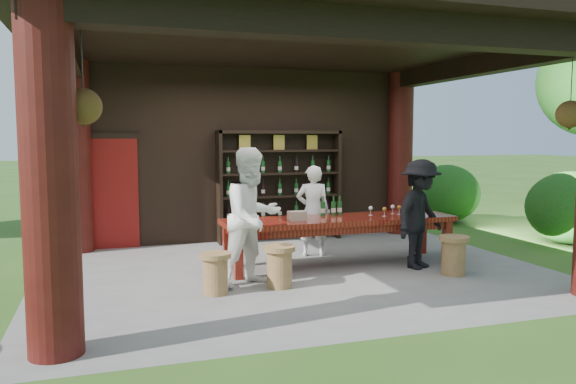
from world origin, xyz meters
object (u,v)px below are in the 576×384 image
object	(u,v)px
stool_near_left	(279,265)
stool_far_left	(215,272)
stool_near_right	(454,254)
host	(313,211)
guest_man	(420,214)
wine_shelf	(280,186)
napkin_basket	(297,216)
tasting_table	(340,225)
guest_woman	(253,217)

from	to	relation	value
stool_near_left	stool_far_left	bearing A→B (deg)	-176.12
stool_near_right	host	world-z (taller)	host
guest_man	wine_shelf	bearing A→B (deg)	87.30
napkin_basket	tasting_table	bearing A→B (deg)	7.66
stool_far_left	guest_man	xyz separation A→B (m)	(3.24, 0.46, 0.55)
host	guest_man	xyz separation A→B (m)	(1.23, -1.36, 0.07)
host	wine_shelf	bearing A→B (deg)	-70.41
stool_near_left	guest_woman	size ratio (longest dim) A/B	0.30
host	stool_near_right	bearing A→B (deg)	143.44
stool_near_left	host	size ratio (longest dim) A/B	0.37
tasting_table	stool_far_left	distance (m)	2.42
stool_far_left	guest_woman	world-z (taller)	guest_woman
guest_woman	host	bearing A→B (deg)	23.92
wine_shelf	tasting_table	size ratio (longest dim) A/B	0.66
tasting_table	stool_far_left	bearing A→B (deg)	-154.41
host	tasting_table	bearing A→B (deg)	116.22
stool_far_left	host	size ratio (longest dim) A/B	0.35
stool_far_left	guest_man	world-z (taller)	guest_man
wine_shelf	tasting_table	world-z (taller)	wine_shelf
tasting_table	guest_woman	world-z (taller)	guest_woman
wine_shelf	guest_man	world-z (taller)	wine_shelf
guest_man	napkin_basket	world-z (taller)	guest_man
tasting_table	host	bearing A→B (deg)	101.05
guest_woman	napkin_basket	distance (m)	1.07
host	guest_woman	xyz separation A→B (m)	(-1.43, -1.52, 0.17)
stool_near_left	stool_near_right	size ratio (longest dim) A/B	0.99
stool_near_left	guest_man	size ratio (longest dim) A/B	0.34
stool_near_right	host	xyz separation A→B (m)	(-1.48, 1.88, 0.46)
stool_far_left	napkin_basket	distance (m)	1.78
stool_near_right	guest_woman	distance (m)	3.01
stool_near_right	napkin_basket	xyz separation A→B (m)	(-2.07, 1.00, 0.52)
stool_near_left	guest_man	world-z (taller)	guest_man
wine_shelf	guest_man	xyz separation A→B (m)	(1.35, -2.86, -0.23)
host	stool_near_left	bearing A→B (deg)	72.40
host	napkin_basket	xyz separation A→B (m)	(-0.58, -0.88, 0.06)
stool_far_left	host	xyz separation A→B (m)	(2.00, 1.82, 0.48)
tasting_table	stool_near_left	bearing A→B (deg)	-142.84
stool_near_right	stool_far_left	size ratio (longest dim) A/B	1.07
stool_near_left	napkin_basket	world-z (taller)	napkin_basket
wine_shelf	napkin_basket	size ratio (longest dim) A/B	9.27
stool_far_left	napkin_basket	bearing A→B (deg)	33.32
stool_near_right	guest_man	bearing A→B (deg)	115.50
host	guest_woman	size ratio (longest dim) A/B	0.82
stool_far_left	guest_man	size ratio (longest dim) A/B	0.32
wine_shelf	stool_far_left	xyz separation A→B (m)	(-1.89, -3.32, -0.78)
tasting_table	guest_woman	bearing A→B (deg)	-155.19
stool_far_left	host	bearing A→B (deg)	42.20
stool_far_left	host	distance (m)	2.75
tasting_table	guest_man	bearing A→B (deg)	-27.92
stool_near_right	host	distance (m)	2.44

